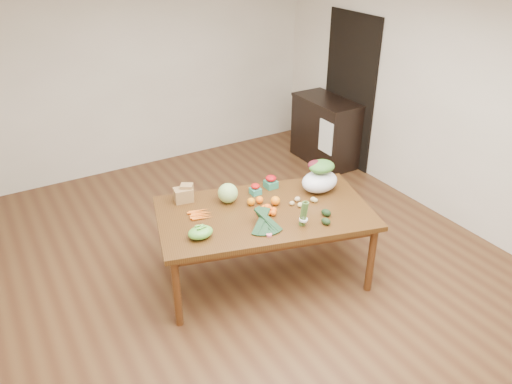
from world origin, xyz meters
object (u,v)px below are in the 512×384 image
paper_bag (183,194)px  salad_bag (320,178)px  dining_table (264,244)px  cabinet (325,131)px  cabbage (228,193)px  mandarin_cluster (267,208)px  asparagus_bundle (304,214)px  kale_bunch (266,222)px

paper_bag → salad_bag: size_ratio=0.61×
dining_table → salad_bag: salad_bag is taller
dining_table → cabinet: (2.17, 1.87, 0.10)m
cabbage → mandarin_cluster: (0.21, -0.36, -0.05)m
paper_bag → cabbage: size_ratio=1.20×
mandarin_cluster → dining_table: bearing=90.4°
mandarin_cluster → cabinet: bearing=41.3°
asparagus_bundle → salad_bag: size_ratio=0.66×
dining_table → asparagus_bundle: bearing=-52.0°
salad_bag → kale_bunch: bearing=-157.9°
cabinet → paper_bag: cabinet is taller
cabinet → kale_bunch: cabinet is taller
asparagus_bundle → paper_bag: bearing=143.3°
cabinet → paper_bag: 3.07m
cabinet → cabbage: 2.87m
cabinet → cabbage: (-2.39, -1.55, 0.38)m
cabinet → cabbage: cabbage is taller
cabbage → dining_table: bearing=-56.6°
dining_table → paper_bag: (-0.57, 0.56, 0.46)m
cabbage → asparagus_bundle: asparagus_bundle is taller
cabinet → kale_bunch: bearing=-137.3°
cabinet → mandarin_cluster: 2.91m
cabinet → salad_bag: bearing=-129.6°
cabinet → mandarin_cluster: cabinet is taller
dining_table → asparagus_bundle: asparagus_bundle is taller
paper_bag → salad_bag: salad_bag is taller
cabinet → cabbage: size_ratio=5.28×
cabinet → paper_bag: (-2.75, -1.31, 0.36)m
cabbage → asparagus_bundle: 0.81m
paper_bag → kale_bunch: paper_bag is taller
kale_bunch → salad_bag: 0.90m
paper_bag → kale_bunch: (0.41, -0.84, -0.00)m
cabbage → asparagus_bundle: bearing=-62.4°
kale_bunch → asparagus_bundle: (0.32, -0.11, 0.05)m
asparagus_bundle → salad_bag: salad_bag is taller
paper_bag → salad_bag: 1.35m
dining_table → cabbage: cabbage is taller
cabinet → asparagus_bundle: (-2.01, -2.26, 0.40)m
cabbage → mandarin_cluster: 0.42m
dining_table → paper_bag: size_ratio=8.53×
salad_bag → dining_table: bearing=-175.2°
mandarin_cluster → kale_bunch: (-0.16, -0.24, 0.03)m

